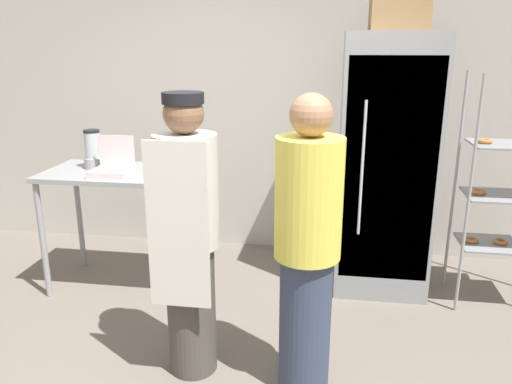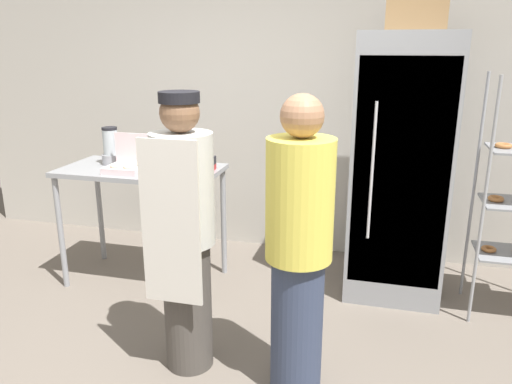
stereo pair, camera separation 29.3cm
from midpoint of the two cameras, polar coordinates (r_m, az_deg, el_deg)
name	(u,v)px [view 1 (the left image)]	position (r m, az deg, el deg)	size (l,w,h in m)	color
back_wall	(275,86)	(4.48, 0.32, 12.04)	(6.40, 0.12, 2.99)	#B7B2A8
refrigerator	(385,166)	(3.83, 12.43, 2.89)	(0.68, 0.68, 1.93)	gray
baking_rack	(507,196)	(3.87, 24.89, -0.41)	(0.64, 0.44, 1.67)	#93969B
prep_counter	(127,185)	(3.91, -16.63, 0.69)	(1.22, 0.63, 0.93)	gray
donut_box	(112,170)	(3.77, -18.31, 2.42)	(0.28, 0.24, 0.28)	silver
blender_pitcher	(93,151)	(4.04, -20.13, 4.39)	(0.15, 0.15, 0.29)	#99999E
binder_stack	(182,166)	(3.72, -10.75, 2.89)	(0.30, 0.23, 0.10)	#B72D2D
cardboard_storage_box	(399,11)	(3.78, 13.79, 19.45)	(0.40, 0.36, 0.28)	#937047
person_baker	(188,235)	(2.78, -10.79, -4.96)	(0.34, 0.36, 1.61)	#47423D
person_customer	(307,249)	(2.59, 2.63, -6.54)	(0.34, 0.34, 1.63)	#333D56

